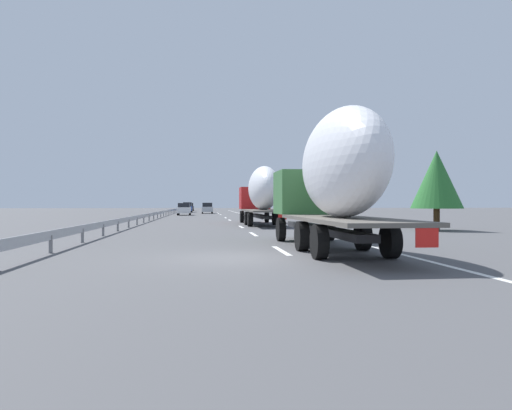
{
  "coord_description": "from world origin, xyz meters",
  "views": [
    {
      "loc": [
        -13.88,
        0.96,
        1.65
      ],
      "look_at": [
        16.12,
        -2.57,
        1.57
      ],
      "focal_mm": 32.16,
      "sensor_mm": 36.0,
      "label": 1
    }
  ],
  "objects_px": {
    "car_silver_hatch": "(207,208)",
    "car_blue_sedan": "(188,207)",
    "road_sign": "(269,199)",
    "car_black_suv": "(190,207)",
    "car_white_van": "(184,209)",
    "truck_lead": "(261,193)",
    "truck_trailing": "(333,175)"
  },
  "relations": [
    {
      "from": "car_blue_sedan",
      "to": "road_sign",
      "type": "height_order",
      "value": "road_sign"
    },
    {
      "from": "truck_trailing",
      "to": "car_white_van",
      "type": "height_order",
      "value": "truck_trailing"
    },
    {
      "from": "truck_lead",
      "to": "truck_trailing",
      "type": "relative_size",
      "value": 1.05
    },
    {
      "from": "car_blue_sedan",
      "to": "road_sign",
      "type": "bearing_deg",
      "value": -164.1
    },
    {
      "from": "truck_lead",
      "to": "car_black_suv",
      "type": "height_order",
      "value": "truck_lead"
    },
    {
      "from": "road_sign",
      "to": "car_blue_sedan",
      "type": "bearing_deg",
      "value": 15.9
    },
    {
      "from": "car_white_van",
      "to": "road_sign",
      "type": "bearing_deg",
      "value": -146.01
    },
    {
      "from": "truck_lead",
      "to": "car_silver_hatch",
      "type": "xyz_separation_m",
      "value": [
        43.45,
        3.71,
        -1.57
      ]
    },
    {
      "from": "truck_lead",
      "to": "road_sign",
      "type": "relative_size",
      "value": 4.02
    },
    {
      "from": "car_blue_sedan",
      "to": "car_white_van",
      "type": "height_order",
      "value": "car_blue_sedan"
    },
    {
      "from": "truck_trailing",
      "to": "road_sign",
      "type": "distance_m",
      "value": 36.77
    },
    {
      "from": "car_black_suv",
      "to": "road_sign",
      "type": "relative_size",
      "value": 1.47
    },
    {
      "from": "car_silver_hatch",
      "to": "road_sign",
      "type": "relative_size",
      "value": 1.43
    },
    {
      "from": "car_blue_sedan",
      "to": "car_black_suv",
      "type": "relative_size",
      "value": 1.02
    },
    {
      "from": "car_black_suv",
      "to": "road_sign",
      "type": "height_order",
      "value": "road_sign"
    },
    {
      "from": "car_silver_hatch",
      "to": "car_blue_sedan",
      "type": "distance_m",
      "value": 11.05
    },
    {
      "from": "truck_trailing",
      "to": "car_blue_sedan",
      "type": "distance_m",
      "value": 73.79
    },
    {
      "from": "truck_trailing",
      "to": "car_blue_sedan",
      "type": "xyz_separation_m",
      "value": [
        73.4,
        7.37,
        -1.67
      ]
    },
    {
      "from": "car_silver_hatch",
      "to": "truck_lead",
      "type": "bearing_deg",
      "value": -175.12
    },
    {
      "from": "truck_lead",
      "to": "car_white_van",
      "type": "relative_size",
      "value": 2.82
    },
    {
      "from": "car_blue_sedan",
      "to": "truck_lead",
      "type": "bearing_deg",
      "value": -172.21
    },
    {
      "from": "car_silver_hatch",
      "to": "car_black_suv",
      "type": "relative_size",
      "value": 0.97
    },
    {
      "from": "road_sign",
      "to": "car_black_suv",
      "type": "bearing_deg",
      "value": 10.83
    },
    {
      "from": "truck_lead",
      "to": "car_white_van",
      "type": "height_order",
      "value": "truck_lead"
    },
    {
      "from": "car_white_van",
      "to": "road_sign",
      "type": "height_order",
      "value": "road_sign"
    },
    {
      "from": "truck_lead",
      "to": "car_blue_sedan",
      "type": "height_order",
      "value": "truck_lead"
    },
    {
      "from": "car_blue_sedan",
      "to": "car_white_van",
      "type": "bearing_deg",
      "value": -179.49
    },
    {
      "from": "truck_lead",
      "to": "car_black_suv",
      "type": "bearing_deg",
      "value": 5.87
    },
    {
      "from": "truck_trailing",
      "to": "car_silver_hatch",
      "type": "distance_m",
      "value": 63.11
    },
    {
      "from": "truck_lead",
      "to": "car_white_van",
      "type": "xyz_separation_m",
      "value": [
        32.36,
        7.18,
        -1.6
      ]
    },
    {
      "from": "truck_lead",
      "to": "car_blue_sedan",
      "type": "distance_m",
      "value": 54.4
    },
    {
      "from": "car_silver_hatch",
      "to": "car_blue_sedan",
      "type": "xyz_separation_m",
      "value": [
        10.42,
        3.66,
        0.04
      ]
    }
  ]
}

